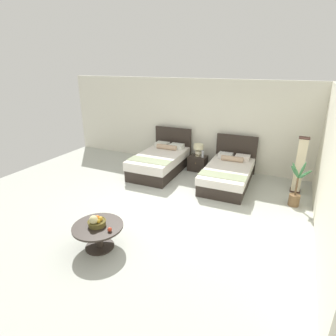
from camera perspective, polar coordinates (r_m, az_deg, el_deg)
ground_plane at (r=6.43m, az=-1.35°, el=-8.36°), size 10.11×10.01×0.02m
wall_back at (r=8.77m, az=8.18°, el=9.12°), size 10.11×0.12×2.73m
wall_side_right at (r=5.72m, az=31.16°, el=-0.25°), size 0.12×5.61×2.73m
bed_near_window at (r=8.35m, az=-1.62°, el=1.33°), size 1.30×2.20×1.19m
bed_near_corner at (r=7.71m, az=12.45°, el=-1.20°), size 1.25×2.19×1.16m
nightstand at (r=8.57m, az=6.22°, el=1.02°), size 0.54×0.44×0.46m
table_lamp at (r=8.44m, az=6.39°, el=3.98°), size 0.30×0.30×0.38m
vase at (r=8.37m, az=7.27°, el=2.92°), size 0.08×0.08×0.21m
coffee_table at (r=5.16m, az=-14.39°, el=-12.78°), size 0.90×0.90×0.45m
fruit_bowl at (r=5.06m, az=-14.79°, el=-10.79°), size 0.32×0.32×0.23m
loose_apple at (r=4.87m, az=-12.11°, el=-12.47°), size 0.08×0.08×0.08m
floor_lamp_corner at (r=7.70m, az=25.83°, el=0.54°), size 0.25×0.25×1.45m
potted_palm at (r=7.03m, az=25.14°, el=-4.50°), size 0.48×0.45×1.06m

